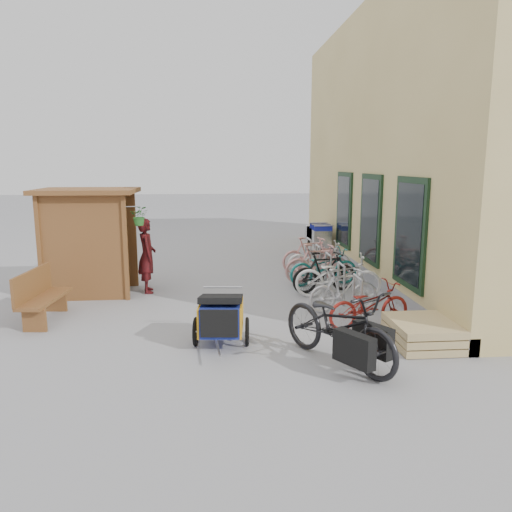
{
  "coord_description": "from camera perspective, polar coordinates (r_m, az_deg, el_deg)",
  "views": [
    {
      "loc": [
        -0.42,
        -8.96,
        2.96
      ],
      "look_at": [
        0.5,
        1.5,
        1.0
      ],
      "focal_mm": 35.0,
      "sensor_mm": 36.0,
      "label": 1
    }
  ],
  "objects": [
    {
      "name": "cargo_bike",
      "position": [
        7.55,
        9.53,
        -7.92
      ],
      "size": [
        1.84,
        2.34,
        1.18
      ],
      "rotation": [
        0.0,
        0.0,
        0.54
      ],
      "color": "black",
      "rests_on": "ground"
    },
    {
      "name": "bench",
      "position": [
        10.28,
        -23.42,
        -4.12
      ],
      "size": [
        0.62,
        1.61,
        1.0
      ],
      "rotation": [
        0.0,
        0.0,
        -0.09
      ],
      "color": "brown",
      "rests_on": "ground"
    },
    {
      "name": "bike_1",
      "position": [
        10.21,
        10.0,
        -3.84
      ],
      "size": [
        1.55,
        0.68,
        0.9
      ],
      "primitive_type": "imported",
      "rotation": [
        0.0,
        0.0,
        1.75
      ],
      "color": "silver",
      "rests_on": "ground"
    },
    {
      "name": "bike_0",
      "position": [
        9.33,
        12.79,
        -5.47
      ],
      "size": [
        1.71,
        0.94,
        0.85
      ],
      "primitive_type": "imported",
      "rotation": [
        0.0,
        0.0,
        1.82
      ],
      "color": "maroon",
      "rests_on": "ground"
    },
    {
      "name": "bike_7",
      "position": [
        13.81,
        6.16,
        0.2
      ],
      "size": [
        1.68,
        0.82,
        0.97
      ],
      "primitive_type": "imported",
      "rotation": [
        0.0,
        0.0,
        1.8
      ],
      "color": "pink",
      "rests_on": "ground"
    },
    {
      "name": "bike_4",
      "position": [
        12.33,
        7.74,
        -1.22
      ],
      "size": [
        1.83,
        0.91,
        0.92
      ],
      "primitive_type": "imported",
      "rotation": [
        0.0,
        0.0,
        1.75
      ],
      "color": "#1E7A77",
      "rests_on": "ground"
    },
    {
      "name": "bike_rack",
      "position": [
        11.94,
        8.26,
        -1.35
      ],
      "size": [
        0.05,
        5.35,
        0.86
      ],
      "color": "#A5A8AD",
      "rests_on": "ground"
    },
    {
      "name": "kiosk",
      "position": [
        11.87,
        -18.94,
        3.19
      ],
      "size": [
        2.49,
        1.65,
        2.4
      ],
      "color": "brown",
      "rests_on": "ground"
    },
    {
      "name": "ground",
      "position": [
        9.45,
        -2.25,
        -7.7
      ],
      "size": [
        80.0,
        80.0,
        0.0
      ],
      "primitive_type": "plane",
      "color": "gray"
    },
    {
      "name": "bike_3",
      "position": [
        11.65,
        7.85,
        -1.82
      ],
      "size": [
        1.66,
        0.8,
        0.96
      ],
      "primitive_type": "imported",
      "rotation": [
        0.0,
        0.0,
        1.8
      ],
      "color": "black",
      "rests_on": "ground"
    },
    {
      "name": "person_kiosk",
      "position": [
        11.76,
        -12.36,
        0.05
      ],
      "size": [
        0.53,
        0.7,
        1.73
      ],
      "primitive_type": "imported",
      "rotation": [
        0.0,
        0.0,
        1.78
      ],
      "color": "maroon",
      "rests_on": "ground"
    },
    {
      "name": "shopping_carts",
      "position": [
        16.4,
        7.07,
        2.31
      ],
      "size": [
        0.6,
        1.65,
        1.07
      ],
      "color": "silver",
      "rests_on": "ground"
    },
    {
      "name": "bike_2",
      "position": [
        11.21,
        9.36,
        -2.27
      ],
      "size": [
        1.98,
        0.99,
        1.0
      ],
      "primitive_type": "imported",
      "rotation": [
        0.0,
        0.0,
        1.39
      ],
      "color": "silver",
      "rests_on": "ground"
    },
    {
      "name": "building",
      "position": [
        15.14,
        22.65,
        11.8
      ],
      "size": [
        6.07,
        13.0,
        7.0
      ],
      "color": "#D4BE7A",
      "rests_on": "ground"
    },
    {
      "name": "child_trailer",
      "position": [
        8.25,
        -4.01,
        -6.79
      ],
      "size": [
        0.95,
        1.56,
        0.91
      ],
      "rotation": [
        0.0,
        0.0,
        -0.09
      ],
      "color": "navy",
      "rests_on": "ground"
    },
    {
      "name": "bike_5",
      "position": [
        12.55,
        7.03,
        -0.83
      ],
      "size": [
        1.68,
        0.6,
        0.99
      ],
      "primitive_type": "imported",
      "rotation": [
        0.0,
        0.0,
        1.65
      ],
      "color": "pink",
      "rests_on": "ground"
    },
    {
      "name": "pallet_stack",
      "position": [
        8.75,
        18.49,
        -8.33
      ],
      "size": [
        1.0,
        1.2,
        0.4
      ],
      "color": "tan",
      "rests_on": "ground"
    },
    {
      "name": "bike_6",
      "position": [
        13.43,
        7.25,
        -0.27
      ],
      "size": [
        1.73,
        0.61,
        0.91
      ],
      "primitive_type": "imported",
      "rotation": [
        0.0,
        0.0,
        1.56
      ],
      "color": "silver",
      "rests_on": "ground"
    }
  ]
}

